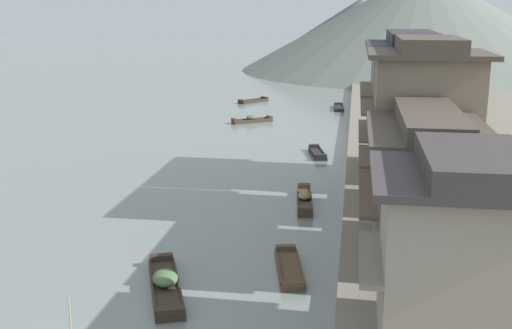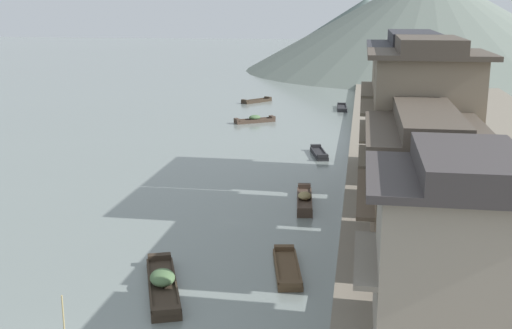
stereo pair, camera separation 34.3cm
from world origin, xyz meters
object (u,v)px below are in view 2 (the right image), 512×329
object	(u,v)px
boat_moored_nearest	(342,108)
house_waterfront_second	(423,186)
house_waterfront_nearest	(463,251)
house_waterfront_narrow	(409,105)
boat_midriver_upstream	(255,120)
boat_upstream_distant	(319,153)
boat_midriver_drifting	(257,101)
boat_moored_second	(163,284)
boat_moored_far	(287,268)
boat_moored_third	(305,200)
house_waterfront_tall	(424,126)

from	to	relation	value
boat_moored_nearest	house_waterfront_second	distance (m)	43.27
house_waterfront_nearest	house_waterfront_narrow	distance (m)	21.28
boat_midriver_upstream	boat_upstream_distant	world-z (taller)	boat_midriver_upstream
boat_midriver_drifting	boat_moored_second	bearing A→B (deg)	-84.90
boat_moored_second	boat_moored_far	distance (m)	5.32
boat_midriver_drifting	house_waterfront_nearest	xyz separation A→B (m)	(15.16, -53.93, 3.51)
boat_upstream_distant	house_waterfront_nearest	distance (m)	28.72
boat_moored_third	house_waterfront_narrow	xyz separation A→B (m)	(5.84, 5.65, 4.70)
boat_moored_far	house_waterfront_nearest	xyz separation A→B (m)	(6.03, -6.08, 3.53)
house_waterfront_tall	boat_upstream_distant	bearing A→B (deg)	114.06
boat_moored_far	boat_moored_second	bearing A→B (deg)	-150.20
boat_moored_second	boat_moored_third	bearing A→B (deg)	69.69
boat_midriver_upstream	house_waterfront_tall	distance (m)	30.18
boat_moored_second	boat_midriver_upstream	distance (m)	37.52
house_waterfront_nearest	boat_moored_second	bearing A→B (deg)	162.13
boat_midriver_upstream	boat_moored_nearest	bearing A→B (deg)	49.71
boat_midriver_upstream	house_waterfront_second	bearing A→B (deg)	-69.27
boat_midriver_upstream	house_waterfront_nearest	xyz separation A→B (m)	(13.20, -40.87, 3.41)
boat_moored_nearest	boat_midriver_upstream	size ratio (longest dim) A/B	1.15
boat_moored_nearest	house_waterfront_tall	bearing A→B (deg)	-81.83
boat_moored_second	boat_upstream_distant	size ratio (longest dim) A/B	1.43
boat_moored_second	house_waterfront_narrow	xyz separation A→B (m)	(10.34, 17.81, 4.67)
boat_moored_far	boat_midriver_drifting	distance (m)	48.71
boat_moored_far	house_waterfront_tall	distance (m)	11.13
boat_moored_second	house_waterfront_nearest	distance (m)	11.69
boat_moored_nearest	house_waterfront_nearest	bearing A→B (deg)	-84.07
boat_midriver_drifting	boat_upstream_distant	distance (m)	27.60
house_waterfront_nearest	boat_midriver_upstream	bearing A→B (deg)	107.90
boat_moored_third	house_waterfront_nearest	world-z (taller)	house_waterfront_nearest
house_waterfront_second	boat_midriver_upstream	bearing A→B (deg)	110.73
boat_moored_second	house_waterfront_second	world-z (taller)	house_waterfront_second
boat_moored_second	boat_moored_far	size ratio (longest dim) A/B	1.27
boat_midriver_upstream	house_waterfront_nearest	size ratio (longest dim) A/B	0.61
house_waterfront_second	house_waterfront_narrow	distance (m)	13.90
boat_midriver_upstream	house_waterfront_second	world-z (taller)	house_waterfront_second
boat_moored_far	house_waterfront_tall	world-z (taller)	house_waterfront_tall
boat_moored_third	boat_midriver_drifting	size ratio (longest dim) A/B	1.35
boat_upstream_distant	house_waterfront_tall	bearing A→B (deg)	-65.94
house_waterfront_second	boat_midriver_drifting	bearing A→B (deg)	107.45
boat_moored_far	house_waterfront_tall	size ratio (longest dim) A/B	0.49
boat_moored_third	house_waterfront_narrow	bearing A→B (deg)	44.07
boat_moored_third	house_waterfront_narrow	world-z (taller)	house_waterfront_narrow
boat_moored_nearest	boat_moored_second	xyz separation A→B (m)	(-5.43, -46.84, 0.13)
boat_midriver_upstream	house_waterfront_narrow	bearing A→B (deg)	-56.70
boat_moored_second	boat_midriver_upstream	world-z (taller)	boat_moored_second
boat_moored_second	house_waterfront_narrow	world-z (taller)	house_waterfront_narrow
house_waterfront_second	house_waterfront_tall	size ratio (longest dim) A/B	0.93
boat_moored_second	house_waterfront_narrow	distance (m)	21.11
boat_moored_second	boat_midriver_upstream	bearing A→B (deg)	93.90
boat_midriver_drifting	house_waterfront_second	world-z (taller)	house_waterfront_second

